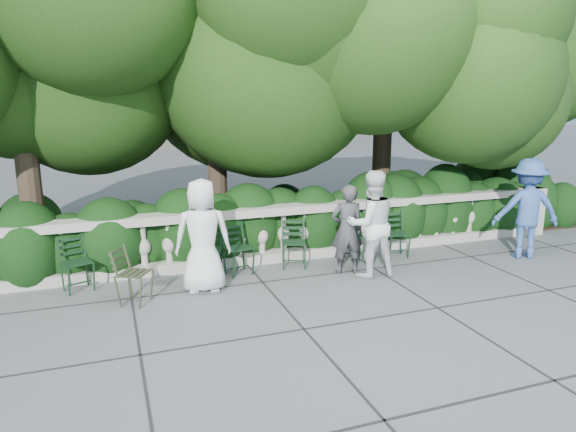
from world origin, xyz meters
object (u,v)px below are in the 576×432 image
object	(u,v)px
chair_f	(398,259)
chair_c	(243,276)
person_casual_man	(371,224)
chair_weathered	(145,304)
person_woman_grey	(347,229)
person_older_blue	(527,209)
chair_b	(82,293)
chair_d	(294,270)
chair_e	(352,262)
chair_a	(209,279)
person_businessman	(203,236)

from	to	relation	value
chair_f	chair_c	bearing A→B (deg)	-174.52
chair_f	person_casual_man	xyz separation A→B (m)	(-0.91, -0.57, 0.87)
chair_c	chair_weathered	xyz separation A→B (m)	(-1.61, -0.64, 0.00)
chair_weathered	person_casual_man	xyz separation A→B (m)	(3.59, 0.01, 0.87)
person_woman_grey	person_older_blue	world-z (taller)	person_older_blue
chair_weathered	person_woman_grey	world-z (taller)	person_woman_grey
chair_b	chair_d	world-z (taller)	same
chair_d	chair_e	bearing A→B (deg)	19.47
chair_e	person_woman_grey	world-z (taller)	person_woman_grey
chair_b	person_woman_grey	distance (m)	4.23
chair_c	person_woman_grey	size ratio (longest dim) A/B	0.56
chair_weathered	person_casual_man	world-z (taller)	person_casual_man
chair_d	person_woman_grey	world-z (taller)	person_woman_grey
chair_c	chair_d	distance (m)	0.90
person_woman_grey	person_older_blue	distance (m)	3.46
person_casual_man	chair_b	bearing A→B (deg)	-5.26
chair_d	person_woman_grey	bearing A→B (deg)	-11.77
person_woman_grey	chair_weathered	bearing A→B (deg)	13.85
chair_e	person_older_blue	bearing A→B (deg)	3.34
chair_b	chair_f	bearing A→B (deg)	-20.94
chair_a	person_older_blue	world-z (taller)	person_older_blue
chair_d	person_casual_man	size ratio (longest dim) A/B	0.48
chair_d	chair_b	bearing A→B (deg)	-164.49
chair_b	person_businessman	bearing A→B (deg)	-34.95
chair_a	person_casual_man	world-z (taller)	person_casual_man
person_woman_grey	person_businessman	bearing A→B (deg)	9.76
chair_f	person_older_blue	distance (m)	2.48
chair_e	chair_weathered	xyz separation A→B (m)	(-3.63, -0.72, 0.00)
chair_d	person_casual_man	world-z (taller)	person_casual_man
person_businessman	person_casual_man	world-z (taller)	person_casual_man
chair_b	chair_c	distance (m)	2.46
person_businessman	person_older_blue	world-z (taller)	person_older_blue
person_woman_grey	person_casual_man	xyz separation A→B (m)	(0.31, -0.23, 0.12)
chair_b	chair_weathered	bearing A→B (deg)	-59.64
chair_d	person_businessman	world-z (taller)	person_businessman
chair_a	chair_d	distance (m)	1.45
chair_c	person_casual_man	size ratio (longest dim) A/B	0.48
chair_b	chair_e	bearing A→B (deg)	-19.47
chair_f	person_older_blue	world-z (taller)	person_older_blue
chair_e	person_woman_grey	size ratio (longest dim) A/B	0.56
chair_e	chair_f	size ratio (longest dim) A/B	1.00
chair_f	chair_weathered	distance (m)	4.53
chair_d	person_casual_man	xyz separation A→B (m)	(1.08, -0.65, 0.87)
chair_a	chair_c	xyz separation A→B (m)	(0.55, -0.08, 0.00)
chair_e	person_businessman	distance (m)	2.91
chair_weathered	person_woman_grey	size ratio (longest dim) A/B	0.56
chair_d	person_woman_grey	xyz separation A→B (m)	(0.77, -0.42, 0.75)
chair_weathered	person_older_blue	world-z (taller)	person_older_blue
chair_d	chair_e	world-z (taller)	same
chair_b	chair_c	xyz separation A→B (m)	(2.46, -0.09, 0.00)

